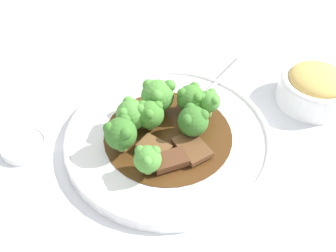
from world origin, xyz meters
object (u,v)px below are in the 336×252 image
Objects in this scene: broccoli_floret_1 at (120,133)px; main_plate at (168,137)px; broccoli_floret_7 at (191,98)px; broccoli_floret_5 at (131,114)px; sauce_dish at (24,145)px; serving_spoon at (204,94)px; broccoli_floret_4 at (209,101)px; beef_strip_0 at (154,147)px; broccoli_floret_2 at (193,120)px; beef_strip_2 at (192,148)px; broccoli_floret_0 at (150,114)px; side_bowl_appetizer at (315,87)px; broccoli_floret_3 at (148,159)px; beef_strip_1 at (170,160)px; broccoli_floret_6 at (157,95)px.

main_plate is at bearing 116.87° from broccoli_floret_1.
broccoli_floret_1 is 0.13m from broccoli_floret_7.
broccoli_floret_5 is 0.68× the size of sauce_dish.
broccoli_floret_7 is at bearing 112.49° from broccoli_floret_5.
serving_spoon is (-0.12, 0.12, -0.03)m from broccoli_floret_1.
broccoli_floret_5 is at bearing -75.46° from broccoli_floret_4.
beef_strip_0 is 1.09× the size of broccoli_floret_2.
broccoli_floret_4 reaches higher than main_plate.
beef_strip_2 is 1.34× the size of broccoli_floret_7.
broccoli_floret_2 reaches higher than main_plate.
broccoli_floret_0 is (-0.04, -0.06, 0.02)m from beef_strip_2.
broccoli_floret_3 is at bearing -56.15° from side_bowl_appetizer.
broccoli_floret_7 reaches higher than beef_strip_0.
broccoli_floret_1 is 0.76× the size of sauce_dish.
broccoli_floret_3 is (0.04, 0.04, -0.01)m from broccoli_floret_1.
serving_spoon is (-0.12, 0.07, 0.00)m from beef_strip_0.
beef_strip_1 is 0.04m from broccoli_floret_3.
side_bowl_appetizer is (-0.14, 0.31, -0.02)m from broccoli_floret_1.
main_plate is at bearing -33.50° from serving_spoon.
beef_strip_1 is 0.15m from serving_spoon.
main_plate is 0.07m from broccoli_floret_6.
broccoli_floret_6 reaches higher than broccoli_floret_7.
broccoli_floret_7 is 0.22m from side_bowl_appetizer.
broccoli_floret_0 is at bearing 100.16° from sauce_dish.
broccoli_floret_2 is at bearing 3.57° from broccoli_floret_7.
beef_strip_1 is 0.29× the size of serving_spoon.
broccoli_floret_2 is 1.06× the size of broccoli_floret_4.
broccoli_floret_7 is (-0.12, 0.06, 0.00)m from broccoli_floret_3.
broccoli_floret_2 is at bearing 121.67° from beef_strip_0.
broccoli_floret_5 is (-0.04, -0.09, 0.02)m from beef_strip_2.
broccoli_floret_2 is at bearing 80.15° from broccoli_floret_0.
serving_spoon is at bearing 123.55° from broccoli_floret_5.
broccoli_floret_7 is at bearing 105.65° from sauce_dish.
serving_spoon is (-0.08, 0.06, 0.02)m from main_plate.
broccoli_floret_1 is at bearing -40.50° from broccoli_floret_0.
beef_strip_1 is 0.08m from broccoli_floret_0.
sauce_dish is at bearing -98.89° from beef_strip_1.
broccoli_floret_3 is at bearing -7.88° from beef_strip_0.
beef_strip_1 reaches higher than sauce_dish.
beef_strip_2 is at bearing 55.92° from broccoli_floret_0.
broccoli_floret_4 reaches higher than side_bowl_appetizer.
broccoli_floret_1 reaches higher than beef_strip_2.
serving_spoon is (-0.04, 0.07, -0.03)m from broccoli_floret_6.
broccoli_floret_6 reaches higher than serving_spoon.
sauce_dish is (0.03, -0.16, -0.04)m from broccoli_floret_5.
broccoli_floret_3 is 0.90× the size of broccoli_floret_7.
broccoli_floret_2 is 0.25× the size of serving_spoon.
beef_strip_2 is 0.04m from broccoli_floret_2.
beef_strip_1 reaches higher than beef_strip_0.
broccoli_floret_4 is at bearing 133.13° from beef_strip_0.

